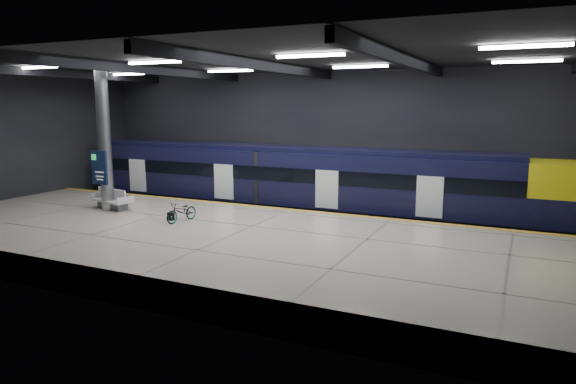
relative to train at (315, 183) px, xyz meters
The scene contains 10 objects.
ground 5.87m from the train, 92.11° to the right, with size 30.00×30.00×0.00m, color black.
room_shell 6.60m from the train, 92.12° to the right, with size 30.10×16.10×8.05m.
platform 8.14m from the train, 91.45° to the right, with size 30.00×11.00×1.10m, color #BBB09E.
safety_strip 2.91m from the train, 94.21° to the right, with size 30.00×0.40×0.01m, color gold.
rails 1.99m from the train, behind, with size 30.00×1.52×0.16m.
train is the anchor object (origin of this frame).
bench 10.30m from the train, 142.37° to the right, with size 2.45×1.45×1.01m.
bicycle 7.87m from the train, 115.51° to the right, with size 0.60×1.72×0.91m, color #99999E.
pannier_bag 8.17m from the train, 119.33° to the right, with size 0.30×0.18×0.35m, color black.
info_column 10.75m from the train, 141.50° to the right, with size 0.90×0.78×6.90m.
Camera 1 is at (10.31, -19.45, 6.15)m, focal length 32.00 mm.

